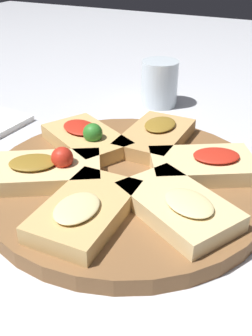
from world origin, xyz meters
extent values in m
plane|color=silver|center=(0.00, 0.00, 0.00)|extent=(3.00, 3.00, 0.00)
cylinder|color=brown|center=(0.00, 0.00, 0.01)|extent=(0.42, 0.42, 0.02)
cube|color=#E5C689|center=(-0.06, 0.10, 0.04)|extent=(0.16, 0.18, 0.02)
ellipsoid|color=red|center=(-0.07, 0.12, 0.05)|extent=(0.08, 0.09, 0.01)
cube|color=tan|center=(-0.12, 0.00, 0.04)|extent=(0.16, 0.09, 0.02)
ellipsoid|color=olive|center=(-0.13, 0.00, 0.05)|extent=(0.07, 0.05, 0.01)
cube|color=tan|center=(-0.05, -0.10, 0.04)|extent=(0.15, 0.18, 0.02)
ellipsoid|color=red|center=(-0.06, -0.12, 0.05)|extent=(0.08, 0.08, 0.01)
sphere|color=#2D7A28|center=(-0.04, -0.08, 0.06)|extent=(0.03, 0.03, 0.03)
cube|color=#E5C689|center=(0.06, -0.10, 0.04)|extent=(0.16, 0.18, 0.02)
ellipsoid|color=olive|center=(0.07, -0.12, 0.05)|extent=(0.08, 0.09, 0.01)
sphere|color=red|center=(0.05, -0.08, 0.06)|extent=(0.03, 0.03, 0.03)
cube|color=tan|center=(0.12, 0.00, 0.04)|extent=(0.16, 0.09, 0.02)
ellipsoid|color=beige|center=(0.13, 0.00, 0.05)|extent=(0.07, 0.05, 0.01)
cube|color=#E5C689|center=(0.06, 0.10, 0.04)|extent=(0.16, 0.18, 0.02)
ellipsoid|color=beige|center=(0.07, 0.12, 0.05)|extent=(0.08, 0.09, 0.01)
cylinder|color=silver|center=(-0.34, -0.09, 0.05)|extent=(0.08, 0.08, 0.10)
camera|label=1|loc=(0.45, 0.22, 0.33)|focal=42.00mm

